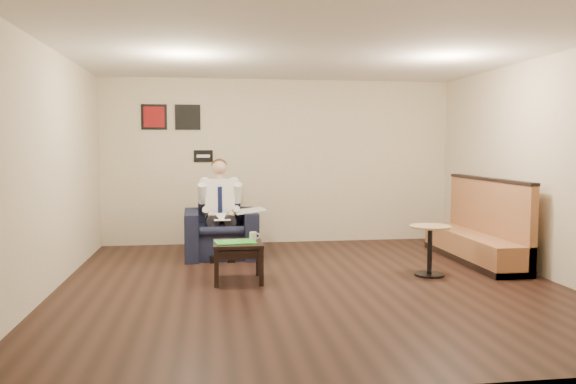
{
  "coord_description": "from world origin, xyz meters",
  "views": [
    {
      "loc": [
        -1.2,
        -6.6,
        1.67
      ],
      "look_at": [
        -0.11,
        1.2,
        1.02
      ],
      "focal_mm": 35.0,
      "sensor_mm": 36.0,
      "label": 1
    }
  ],
  "objects": [
    {
      "name": "side_table",
      "position": [
        -0.86,
        0.25,
        0.24
      ],
      "size": [
        0.6,
        0.6,
        0.49
      ],
      "primitive_type": "cube",
      "rotation": [
        0.0,
        0.0,
        -0.01
      ],
      "color": "black",
      "rests_on": "ground"
    },
    {
      "name": "wall_back",
      "position": [
        0.0,
        3.0,
        1.4
      ],
      "size": [
        6.0,
        0.02,
        2.8
      ],
      "primitive_type": "cube",
      "color": "beige",
      "rests_on": "ground"
    },
    {
      "name": "newspaper",
      "position": [
        -0.61,
        1.76,
        0.7
      ],
      "size": [
        0.49,
        0.59,
        0.01
      ],
      "primitive_type": "cube",
      "rotation": [
        0.0,
        0.0,
        0.08
      ],
      "color": "silver",
      "rests_on": "armchair"
    },
    {
      "name": "armchair",
      "position": [
        -1.04,
        1.86,
        0.52
      ],
      "size": [
        1.09,
        1.09,
        1.03
      ],
      "primitive_type": "cube",
      "rotation": [
        0.0,
        0.0,
        0.03
      ],
      "color": "black",
      "rests_on": "ground"
    },
    {
      "name": "coffee_mug",
      "position": [
        -0.67,
        0.38,
        0.54
      ],
      "size": [
        0.09,
        0.09,
        0.1
      ],
      "primitive_type": "cylinder",
      "rotation": [
        0.0,
        0.0,
        -0.01
      ],
      "color": "white",
      "rests_on": "side_table"
    },
    {
      "name": "ground",
      "position": [
        0.0,
        0.0,
        0.0
      ],
      "size": [
        6.0,
        6.0,
        0.0
      ],
      "primitive_type": "plane",
      "color": "black",
      "rests_on": "ground"
    },
    {
      "name": "art_print_left",
      "position": [
        -2.1,
        2.98,
        2.15
      ],
      "size": [
        0.42,
        0.03,
        0.42
      ],
      "primitive_type": "cube",
      "color": "maroon",
      "rests_on": "wall_back"
    },
    {
      "name": "smartphone",
      "position": [
        -0.81,
        0.42,
        0.49
      ],
      "size": [
        0.16,
        0.1,
        0.01
      ],
      "primitive_type": "cube",
      "rotation": [
        0.0,
        0.0,
        -0.18
      ],
      "color": "black",
      "rests_on": "side_table"
    },
    {
      "name": "lap_papers",
      "position": [
        -1.04,
        1.62,
        0.63
      ],
      "size": [
        0.27,
        0.36,
        0.01
      ],
      "primitive_type": "cube",
      "rotation": [
        0.0,
        0.0,
        0.1
      ],
      "color": "white",
      "rests_on": "seated_man"
    },
    {
      "name": "green_folder",
      "position": [
        -0.9,
        0.23,
        0.5
      ],
      "size": [
        0.53,
        0.41,
        0.01
      ],
      "primitive_type": "cube",
      "rotation": [
        0.0,
        0.0,
        0.13
      ],
      "color": "green",
      "rests_on": "side_table"
    },
    {
      "name": "wall_left",
      "position": [
        -3.0,
        0.0,
        1.4
      ],
      "size": [
        0.02,
        6.0,
        2.8
      ],
      "primitive_type": "cube",
      "color": "beige",
      "rests_on": "ground"
    },
    {
      "name": "seating_sign",
      "position": [
        -1.3,
        2.98,
        1.5
      ],
      "size": [
        0.32,
        0.02,
        0.2
      ],
      "primitive_type": "cube",
      "color": "black",
      "rests_on": "wall_back"
    },
    {
      "name": "wall_right",
      "position": [
        3.0,
        0.0,
        1.4
      ],
      "size": [
        0.02,
        6.0,
        2.8
      ],
      "primitive_type": "cube",
      "color": "beige",
      "rests_on": "ground"
    },
    {
      "name": "seated_man",
      "position": [
        -1.04,
        1.73,
        0.71
      ],
      "size": [
        0.7,
        1.03,
        1.41
      ],
      "primitive_type": null,
      "rotation": [
        0.0,
        0.0,
        0.03
      ],
      "color": "silver",
      "rests_on": "armchair"
    },
    {
      "name": "banquette",
      "position": [
        2.59,
        1.0,
        0.6
      ],
      "size": [
        0.56,
        2.33,
        1.19
      ],
      "primitive_type": "cube",
      "color": "#A0653E",
      "rests_on": "ground"
    },
    {
      "name": "art_print_right",
      "position": [
        -1.55,
        2.98,
        2.15
      ],
      "size": [
        0.42,
        0.03,
        0.42
      ],
      "primitive_type": "cube",
      "color": "black",
      "rests_on": "wall_back"
    },
    {
      "name": "ceiling",
      "position": [
        0.0,
        0.0,
        2.8
      ],
      "size": [
        6.0,
        6.0,
        0.02
      ],
      "primitive_type": "cube",
      "color": "white",
      "rests_on": "wall_back"
    },
    {
      "name": "cafe_table",
      "position": [
        1.6,
        0.21,
        0.33
      ],
      "size": [
        0.59,
        0.59,
        0.65
      ],
      "primitive_type": "cylinder",
      "rotation": [
        0.0,
        0.0,
        0.13
      ],
      "color": "tan",
      "rests_on": "ground"
    },
    {
      "name": "wall_front",
      "position": [
        0.0,
        -3.0,
        1.4
      ],
      "size": [
        6.0,
        0.02,
        2.8
      ],
      "primitive_type": "cube",
      "color": "beige",
      "rests_on": "ground"
    }
  ]
}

